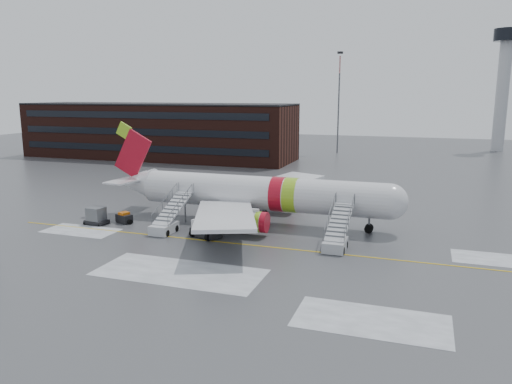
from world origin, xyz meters
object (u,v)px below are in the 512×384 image
(airstair_fwd, at_px, (337,237))
(airstair_aft, at_px, (167,222))
(airliner, at_px, (254,193))
(baggage_tractor, at_px, (124,218))
(pushback_tug, at_px, (205,229))
(uld_container, at_px, (96,216))

(airstair_fwd, bearing_deg, airstair_aft, 180.00)
(airstair_fwd, xyz_separation_m, airstair_aft, (-18.15, 0.00, 0.00))
(airliner, distance_m, baggage_tractor, 15.08)
(airstair_fwd, relative_size, airstair_aft, 1.00)
(airliner, distance_m, pushback_tug, 8.13)
(pushback_tug, bearing_deg, airstair_aft, 172.76)
(airliner, distance_m, uld_container, 17.99)
(airstair_fwd, bearing_deg, baggage_tractor, 176.19)
(airstair_fwd, height_order, pushback_tug, airstair_fwd)
(airliner, bearing_deg, airstair_fwd, -31.61)
(airliner, relative_size, airstair_aft, 4.55)
(uld_container, bearing_deg, baggage_tractor, 28.63)
(airstair_fwd, distance_m, pushback_tug, 13.54)
(uld_container, xyz_separation_m, baggage_tractor, (2.67, 1.46, -0.37))
(uld_container, bearing_deg, airstair_aft, -1.11)
(airstair_aft, relative_size, uld_container, 3.05)
(airliner, height_order, airstair_aft, airliner)
(airliner, relative_size, pushback_tug, 9.89)
(baggage_tractor, bearing_deg, airstair_aft, -14.25)
(baggage_tractor, bearing_deg, airstair_fwd, -3.81)
(airstair_fwd, distance_m, baggage_tractor, 24.65)
(airliner, height_order, baggage_tractor, airliner)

